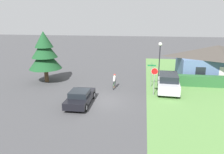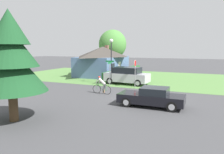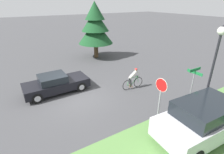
# 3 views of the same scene
# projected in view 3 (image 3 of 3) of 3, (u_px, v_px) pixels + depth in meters

# --- Properties ---
(ground_plane) EXTENTS (140.00, 140.00, 0.00)m
(ground_plane) POSITION_uv_depth(u_px,v_px,m) (77.00, 98.00, 11.55)
(ground_plane) COLOR #424244
(sedan_left_lane) EXTENTS (1.90, 4.35, 1.31)m
(sedan_left_lane) POSITION_uv_depth(u_px,v_px,m) (56.00, 84.00, 12.09)
(sedan_left_lane) COLOR black
(sedan_left_lane) RESTS_ON ground
(cyclist) EXTENTS (0.44, 1.76, 1.53)m
(cyclist) POSITION_uv_depth(u_px,v_px,m) (133.00, 79.00, 12.58)
(cyclist) COLOR black
(cyclist) RESTS_ON ground
(parked_suv_right) EXTENTS (2.30, 4.82, 1.86)m
(parked_suv_right) POSITION_uv_depth(u_px,v_px,m) (204.00, 119.00, 8.00)
(parked_suv_right) COLOR #B7B7BC
(parked_suv_right) RESTS_ON ground
(stop_sign) EXTENTS (0.66, 0.07, 2.74)m
(stop_sign) POSITION_uv_depth(u_px,v_px,m) (160.00, 95.00, 8.11)
(stop_sign) COLOR gray
(stop_sign) RESTS_ON ground
(street_lamp) EXTENTS (0.39, 0.39, 4.94)m
(street_lamp) POSITION_uv_depth(u_px,v_px,m) (216.00, 54.00, 8.33)
(street_lamp) COLOR black
(street_lamp) RESTS_ON ground
(street_name_sign) EXTENTS (0.90, 0.90, 2.63)m
(street_name_sign) POSITION_uv_depth(u_px,v_px,m) (193.00, 82.00, 9.57)
(street_name_sign) COLOR gray
(street_name_sign) RESTS_ON ground
(conifer_tall_near) EXTENTS (3.72, 3.72, 5.90)m
(conifer_tall_near) POSITION_uv_depth(u_px,v_px,m) (95.00, 26.00, 18.47)
(conifer_tall_near) COLOR #4C3823
(conifer_tall_near) RESTS_ON ground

